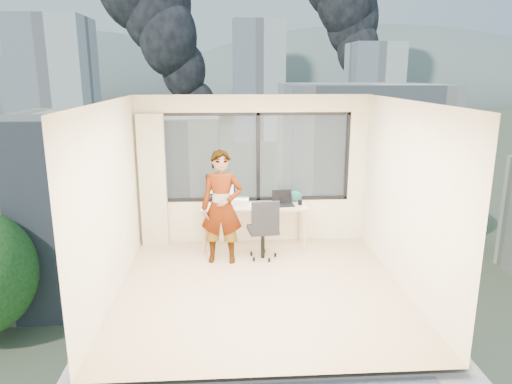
{
  "coord_description": "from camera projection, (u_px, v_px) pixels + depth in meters",
  "views": [
    {
      "loc": [
        -0.45,
        -6.09,
        2.94
      ],
      "look_at": [
        0.0,
        1.0,
        1.15
      ],
      "focal_mm": 33.02,
      "sensor_mm": 36.0,
      "label": 1
    }
  ],
  "objects": [
    {
      "name": "wall_front",
      "position": [
        276.0,
        255.0,
        4.39
      ],
      "size": [
        4.0,
        0.01,
        2.6
      ],
      "primitive_type": "cube",
      "color": "beige",
      "rests_on": "ground"
    },
    {
      "name": "tree_c",
      "position": [
        443.0,
        192.0,
        48.89
      ],
      "size": [
        8.4,
        8.4,
        10.0
      ],
      "primitive_type": null,
      "color": "#194C1C",
      "rests_on": "exterior_ground"
    },
    {
      "name": "far_tower_c",
      "position": [
        373.0,
        87.0,
        145.1
      ],
      "size": [
        15.0,
        15.0,
        26.0
      ],
      "primitive_type": "cube",
      "color": "silver",
      "rests_on": "exterior_ground"
    },
    {
      "name": "near_bldg_a",
      "position": [
        118.0,
        204.0,
        36.83
      ],
      "size": [
        16.0,
        12.0,
        14.0
      ],
      "primitive_type": "cube",
      "color": "#EDE8C7",
      "rests_on": "exterior_ground"
    },
    {
      "name": "pen_cup",
      "position": [
        300.0,
        202.0,
        8.07
      ],
      "size": [
        0.09,
        0.09,
        0.09
      ],
      "primitive_type": "cylinder",
      "rotation": [
        0.0,
        0.0,
        -0.16
      ],
      "color": "black",
      "rests_on": "desk"
    },
    {
      "name": "hill_b",
      "position": [
        371.0,
        99.0,
        325.8
      ],
      "size": [
        300.0,
        220.0,
        96.0
      ],
      "primitive_type": "ellipsoid",
      "color": "slate",
      "rests_on": "exterior_ground"
    },
    {
      "name": "game_console",
      "position": [
        239.0,
        201.0,
        8.21
      ],
      "size": [
        0.36,
        0.31,
        0.08
      ],
      "primitive_type": "cube",
      "rotation": [
        0.0,
        0.0,
        -0.11
      ],
      "color": "white",
      "rests_on": "desk"
    },
    {
      "name": "curtain",
      "position": [
        153.0,
        181.0,
        8.07
      ],
      "size": [
        0.45,
        0.14,
        2.3
      ],
      "primitive_type": "cube",
      "color": "beige",
      "rests_on": "floor"
    },
    {
      "name": "person",
      "position": [
        222.0,
        207.0,
        7.39
      ],
      "size": [
        0.69,
        0.49,
        1.8
      ],
      "primitive_type": "imported",
      "rotation": [
        0.0,
        0.0,
        -0.09
      ],
      "color": "#2D2D33",
      "rests_on": "floor"
    },
    {
      "name": "far_tower_d",
      "position": [
        38.0,
        93.0,
        148.86
      ],
      "size": [
        16.0,
        14.0,
        22.0
      ],
      "primitive_type": "cube",
      "color": "silver",
      "rests_on": "exterior_ground"
    },
    {
      "name": "laptop",
      "position": [
        284.0,
        199.0,
        8.02
      ],
      "size": [
        0.39,
        0.41,
        0.23
      ],
      "primitive_type": null,
      "rotation": [
        0.0,
        0.0,
        0.12
      ],
      "color": "black",
      "rests_on": "desk"
    },
    {
      "name": "handbag",
      "position": [
        294.0,
        196.0,
        8.26
      ],
      "size": [
        0.28,
        0.18,
        0.21
      ],
      "primitive_type": "ellipsoid",
      "rotation": [
        0.0,
        0.0,
        -0.16
      ],
      "color": "#0D514F",
      "rests_on": "desk"
    },
    {
      "name": "tree_b",
      "position": [
        308.0,
        300.0,
        26.63
      ],
      "size": [
        7.6,
        7.6,
        9.0
      ],
      "primitive_type": null,
      "color": "#194C1C",
      "rests_on": "exterior_ground"
    },
    {
      "name": "hill_a",
      "position": [
        46.0,
        100.0,
        312.4
      ],
      "size": [
        288.0,
        216.0,
        90.0
      ],
      "primitive_type": "ellipsoid",
      "color": "slate",
      "rests_on": "exterior_ground"
    },
    {
      "name": "cellphone",
      "position": [
        228.0,
        207.0,
        7.91
      ],
      "size": [
        0.11,
        0.06,
        0.01
      ],
      "primitive_type": "cube",
      "rotation": [
        0.0,
        0.0,
        0.05
      ],
      "color": "black",
      "rests_on": "desk"
    },
    {
      "name": "ceiling",
      "position": [
        261.0,
        101.0,
        6.0
      ],
      "size": [
        4.0,
        4.0,
        0.01
      ],
      "primitive_type": "cube",
      "color": "white",
      "rests_on": "ground"
    },
    {
      "name": "monitor",
      "position": [
        221.0,
        190.0,
        8.05
      ],
      "size": [
        0.53,
        0.26,
        0.52
      ],
      "primitive_type": null,
      "rotation": [
        0.0,
        0.0,
        -0.29
      ],
      "color": "black",
      "rests_on": "desk"
    },
    {
      "name": "desk",
      "position": [
        254.0,
        226.0,
        8.15
      ],
      "size": [
        1.8,
        0.6,
        0.75
      ],
      "primitive_type": "cube",
      "color": "beige",
      "rests_on": "floor"
    },
    {
      "name": "wall_right",
      "position": [
        406.0,
        197.0,
        6.44
      ],
      "size": [
        0.01,
        4.0,
        2.6
      ],
      "primitive_type": "cube",
      "color": "beige",
      "rests_on": "ground"
    },
    {
      "name": "far_tower_a",
      "position": [
        57.0,
        88.0,
        96.43
      ],
      "size": [
        14.0,
        14.0,
        28.0
      ],
      "primitive_type": "cube",
      "color": "silver",
      "rests_on": "exterior_ground"
    },
    {
      "name": "wall_left",
      "position": [
        110.0,
        202.0,
        6.2
      ],
      "size": [
        0.01,
        4.0,
        2.6
      ],
      "primitive_type": "cube",
      "color": "beige",
      "rests_on": "ground"
    },
    {
      "name": "near_bldg_b",
      "position": [
        355.0,
        168.0,
        45.61
      ],
      "size": [
        14.0,
        13.0,
        16.0
      ],
      "primitive_type": "cube",
      "color": "white",
      "rests_on": "exterior_ground"
    },
    {
      "name": "chair",
      "position": [
        263.0,
        228.0,
        7.62
      ],
      "size": [
        0.58,
        0.58,
        1.03
      ],
      "primitive_type": null,
      "rotation": [
        0.0,
        0.0,
        0.11
      ],
      "color": "black",
      "rests_on": "floor"
    },
    {
      "name": "floor",
      "position": [
        260.0,
        288.0,
        6.64
      ],
      "size": [
        4.0,
        4.0,
        0.01
      ],
      "primitive_type": "cube",
      "color": "tan",
      "rests_on": "ground"
    },
    {
      "name": "far_tower_b",
      "position": [
        258.0,
        81.0,
        123.0
      ],
      "size": [
        13.0,
        13.0,
        30.0
      ],
      "primitive_type": "cube",
      "color": "silver",
      "rests_on": "exterior_ground"
    },
    {
      "name": "exterior_ground",
      "position": [
        228.0,
        138.0,
        126.18
      ],
      "size": [
        400.0,
        400.0,
        0.04
      ],
      "primitive_type": "cube",
      "color": "#515B3D",
      "rests_on": "ground"
    },
    {
      "name": "window_wall",
      "position": [
        255.0,
        157.0,
        8.2
      ],
      "size": [
        3.3,
        0.16,
        1.55
      ],
      "primitive_type": null,
      "color": "black",
      "rests_on": "ground"
    },
    {
      "name": "smoke_plume_b",
      "position": [
        380.0,
        4.0,
        167.88
      ],
      "size": [
        30.0,
        18.0,
        70.0
      ],
      "primitive_type": null,
      "color": "black",
      "rests_on": "exterior_ground"
    }
  ]
}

